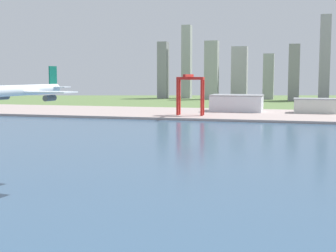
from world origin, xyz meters
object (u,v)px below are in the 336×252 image
at_px(airplane_landing, 24,91).
at_px(warehouse_annex, 315,106).
at_px(warehouse_main, 237,103).
at_px(port_crane_red, 190,86).

xyz_separation_m(airplane_landing, warehouse_annex, (122.01, 377.89, -27.85)).
height_order(airplane_landing, warehouse_main, airplane_landing).
bearing_deg(warehouse_main, airplane_landing, -95.64).
xyz_separation_m(airplane_landing, warehouse_main, (37.58, 380.63, -26.45)).
bearing_deg(warehouse_annex, airplane_landing, -107.89).
height_order(port_crane_red, warehouse_main, port_crane_red).
bearing_deg(port_crane_red, airplane_landing, -89.66).
height_order(airplane_landing, port_crane_red, airplane_landing).
height_order(port_crane_red, warehouse_annex, port_crane_red).
bearing_deg(airplane_landing, warehouse_main, 84.36).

